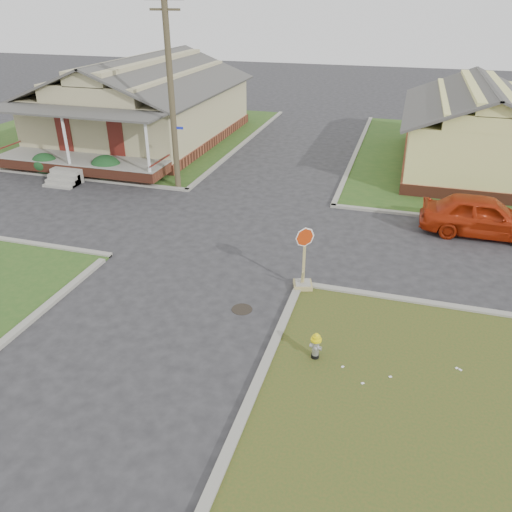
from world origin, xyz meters
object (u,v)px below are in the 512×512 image
(utility_pole, at_px, (171,91))
(fire_hydrant, at_px, (316,344))
(red_sedan, at_px, (483,216))
(stop_sign, at_px, (303,275))

(utility_pole, distance_m, fire_hydrant, 14.86)
(red_sedan, bearing_deg, fire_hydrant, 153.02)
(fire_hydrant, xyz_separation_m, stop_sign, (-1.06, 3.43, 0.04))
(utility_pole, distance_m, red_sedan, 14.49)
(fire_hydrant, bearing_deg, stop_sign, 118.63)
(utility_pole, relative_size, red_sedan, 1.89)
(stop_sign, xyz_separation_m, red_sedan, (5.96, 6.12, 0.30))
(fire_hydrant, xyz_separation_m, red_sedan, (4.91, 9.55, 0.33))
(fire_hydrant, height_order, stop_sign, stop_sign)
(fire_hydrant, height_order, red_sedan, red_sedan)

